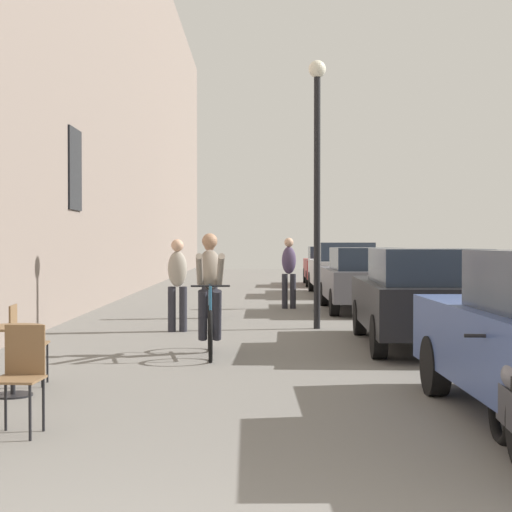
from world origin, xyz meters
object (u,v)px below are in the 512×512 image
cafe_chair_far_toward_street (19,339)px  parked_car_fifth (324,265)px  cafe_chair_mid_toward_wall (17,371)px  pedestrian_near (174,280)px  parked_car_fourth (339,268)px  street_lamp (313,159)px  cyclist_on_bicycle (206,297)px  pedestrian_mid (206,275)px  pedestrian_far (285,269)px  parked_car_second (418,296)px  parked_car_third (360,278)px  cafe_table_far (9,346)px

cafe_chair_far_toward_street → parked_car_fifth: (5.22, 20.42, 0.22)m
cafe_chair_mid_toward_wall → pedestrian_near: bearing=85.7°
pedestrian_near → parked_car_fourth: 10.63m
street_lamp → parked_car_fifth: bearing=84.0°
cyclist_on_bicycle → pedestrian_mid: bearing=93.4°
pedestrian_far → parked_car_fourth: (1.83, 4.94, -0.14)m
cyclist_on_bicycle → parked_car_second: size_ratio=0.41×
pedestrian_mid → pedestrian_far: bearing=54.1°
cafe_chair_far_toward_street → parked_car_fourth: 15.97m
pedestrian_near → parked_car_third: (3.85, 4.18, -0.16)m
street_lamp → parked_car_second: bearing=-61.2°
pedestrian_mid → parked_car_second: 5.69m
cyclist_on_bicycle → pedestrian_near: cyclist_on_bicycle is taller
cafe_chair_mid_toward_wall → parked_car_second: (4.45, 5.42, 0.26)m
pedestrian_far → parked_car_third: size_ratio=0.41×
parked_car_third → cafe_table_far: bearing=-116.3°
cafe_chair_far_toward_street → cafe_table_far: bearing=-82.9°
parked_car_fourth → pedestrian_near: bearing=-112.1°
pedestrian_mid → parked_car_fifth: bearing=74.1°
cafe_chair_mid_toward_wall → parked_car_fourth: 17.89m
pedestrian_far → parked_car_third: (1.68, -0.73, -0.19)m
cafe_table_far → pedestrian_near: (1.11, 5.86, 0.40)m
cafe_chair_mid_toward_wall → parked_car_second: 7.02m
cafe_chair_mid_toward_wall → pedestrian_mid: bearing=84.4°
pedestrian_near → pedestrian_mid: size_ratio=1.01×
cafe_chair_far_toward_street → parked_car_fourth: bearing=71.0°
cafe_table_far → cyclist_on_bicycle: bearing=58.2°
cyclist_on_bicycle → cafe_chair_mid_toward_wall: bearing=-105.8°
pedestrian_mid → parked_car_fifth: (3.61, 12.70, -0.17)m
street_lamp → parked_car_third: bearing=69.9°
cafe_chair_far_toward_street → parked_car_third: (5.04, 9.43, 0.24)m
cafe_table_far → cafe_chair_far_toward_street: bearing=97.1°
pedestrian_far → pedestrian_near: bearing=-113.9°
cyclist_on_bicycle → parked_car_fifth: 18.34m
cafe_table_far → parked_car_fourth: 16.52m
cafe_chair_mid_toward_wall → parked_car_fourth: parked_car_fourth is taller
cafe_chair_far_toward_street → parked_car_fifth: parked_car_fifth is taller
pedestrian_mid → parked_car_fifth: pedestrian_mid is taller
cafe_chair_mid_toward_wall → pedestrian_near: (0.56, 7.45, 0.40)m
cafe_table_far → cyclist_on_bicycle: size_ratio=0.41×
cafe_table_far → parked_car_fourth: parked_car_fourth is taller
pedestrian_far → parked_car_third: pedestrian_far is taller
street_lamp → parked_car_third: street_lamp is taller
cyclist_on_bicycle → pedestrian_near: (-0.74, 2.87, 0.11)m
cyclist_on_bicycle → parked_car_second: bearing=14.8°
parked_car_fourth → pedestrian_mid: bearing=-115.9°
pedestrian_near → parked_car_second: pedestrian_near is taller
pedestrian_far → parked_car_fourth: 5.27m
cyclist_on_bicycle → parked_car_fourth: 13.13m
street_lamp → pedestrian_near: bearing=-168.9°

